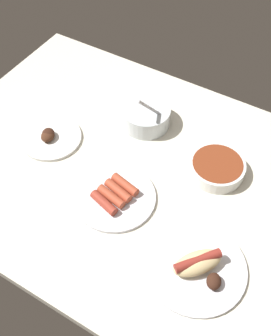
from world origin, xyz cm
name	(u,v)px	position (x,y,z in cm)	size (l,w,h in cm)	color
ground_plane	(124,169)	(0.00, 0.00, -1.50)	(120.00, 90.00, 3.00)	silver
bowl_chili	(217,167)	(24.72, 12.02, 2.39)	(16.42, 16.42, 4.32)	white
plate_grilled_meat	(50,137)	(-25.90, -2.51, 1.04)	(19.24, 19.24, 3.87)	white
plate_hotdog_assembled	(197,266)	(33.20, -19.00, 1.65)	(25.57, 25.57, 5.61)	white
plate_sausages	(115,196)	(3.89, -11.23, 1.03)	(23.27, 23.27, 3.56)	white
bowl_coleslaw	(146,115)	(-3.46, 19.15, 3.56)	(15.76, 15.76, 15.57)	silver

